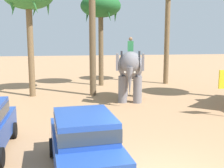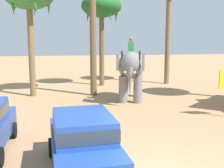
% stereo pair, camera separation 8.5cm
% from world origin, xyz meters
% --- Properties ---
extents(car_sedan_foreground, '(2.07, 4.20, 1.70)m').
position_xyz_m(car_sedan_foreground, '(-1.91, 0.89, 0.93)').
color(car_sedan_foreground, '#23479E').
rests_on(car_sedan_foreground, ground).
extents(elephant_with_mahout, '(2.44, 4.02, 3.88)m').
position_xyz_m(elephant_with_mahout, '(1.70, 9.89, 1.99)').
color(elephant_with_mahout, slate).
rests_on(elephant_with_mahout, ground).
extents(palm_tree_left_of_road, '(3.20, 3.20, 7.27)m').
position_xyz_m(palm_tree_left_of_road, '(0.75, 15.88, 6.18)').
color(palm_tree_left_of_road, brown).
rests_on(palm_tree_left_of_road, ground).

